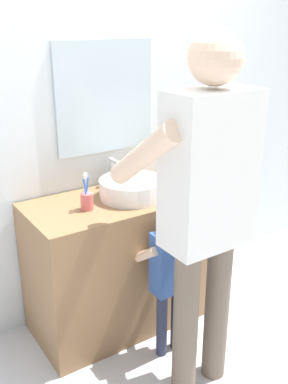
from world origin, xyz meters
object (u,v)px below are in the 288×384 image
Objects in this scene: toothbrush_cup at (87,200)px; adult_parent at (206,193)px; child_toddler at (169,270)px; soap_bottle at (177,175)px.

adult_parent is at bearing -64.70° from toothbrush_cup.
soap_bottle is at bearing 49.32° from child_toddler.
child_toddler is (0.30, -0.36, -0.36)m from toothbrush_cup.
adult_parent is (-0.35, -0.67, 0.17)m from soap_bottle.
child_toddler is (-0.35, -0.40, -0.37)m from soap_bottle.
toothbrush_cup reaches higher than soap_bottle.
adult_parent reaches higher than soap_bottle.
toothbrush_cup is 1.25× the size of soap_bottle.
adult_parent is (0.30, -0.63, 0.18)m from toothbrush_cup.
toothbrush_cup is 0.59m from child_toddler.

